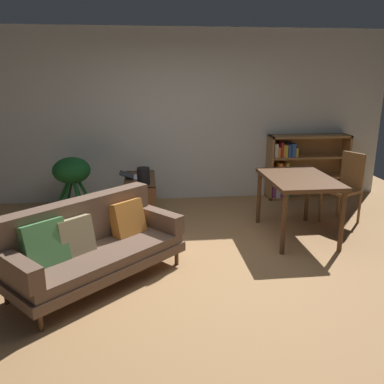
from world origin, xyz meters
name	(u,v)px	position (x,y,z in m)	size (l,w,h in m)	color
ground_plane	(202,271)	(0.00, 0.00, 0.00)	(8.16, 8.16, 0.00)	#A87A4C
back_wall_panel	(180,117)	(0.00, 2.70, 1.35)	(6.80, 0.10, 2.70)	silver
fabric_couch	(91,243)	(-1.13, -0.06, 0.40)	(1.79, 1.71, 0.81)	#56351E
media_console	(141,199)	(-0.66, 1.75, 0.28)	(0.43, 1.02, 0.58)	#56351E
open_laptop	(136,176)	(-0.71, 1.82, 0.61)	(0.42, 0.29, 0.09)	silver
desk_speaker	(143,176)	(-0.60, 1.45, 0.70)	(0.17, 0.17, 0.23)	black
potted_floor_plant	(72,178)	(-1.64, 2.02, 0.56)	(0.54, 0.57, 0.86)	#9E9389
dining_table	(299,184)	(1.32, 0.84, 0.69)	(0.80, 1.14, 0.78)	#56351E
dining_chair_near	(346,185)	(2.18, 1.28, 0.53)	(0.56, 0.54, 0.97)	brown
bookshelf	(301,167)	(2.01, 2.51, 0.52)	(1.34, 0.32, 1.05)	olive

